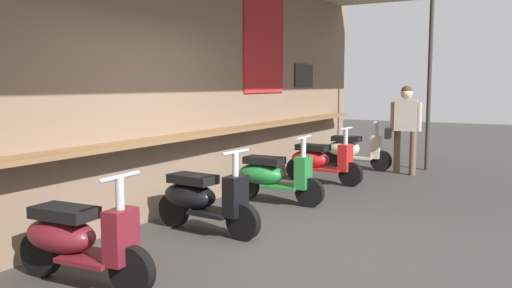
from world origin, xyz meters
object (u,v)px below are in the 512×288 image
(scooter_black, at_px, (201,198))
(scooter_red, at_px, (319,160))
(shopper_with_handbag, at_px, (405,121))
(scooter_green, at_px, (272,176))
(scooter_cream, at_px, (352,150))
(scooter_maroon, at_px, (76,239))

(scooter_black, bearing_deg, scooter_red, 94.50)
(scooter_red, height_order, shopper_with_handbag, shopper_with_handbag)
(scooter_black, distance_m, scooter_red, 3.47)
(scooter_green, height_order, scooter_red, same)
(scooter_green, relative_size, scooter_cream, 1.00)
(scooter_green, height_order, shopper_with_handbag, shopper_with_handbag)
(shopper_with_handbag, bearing_deg, scooter_green, -25.04)
(shopper_with_handbag, bearing_deg, scooter_cream, -101.36)
(scooter_green, bearing_deg, shopper_with_handbag, 71.57)
(scooter_black, height_order, scooter_green, same)
(scooter_green, distance_m, shopper_with_handbag, 3.58)
(scooter_green, bearing_deg, scooter_red, 88.56)
(scooter_green, xyz_separation_m, scooter_cream, (3.43, -0.00, 0.00))
(scooter_black, distance_m, shopper_with_handbag, 5.24)
(scooter_black, bearing_deg, scooter_green, 94.50)
(scooter_black, height_order, shopper_with_handbag, shopper_with_handbag)
(scooter_green, relative_size, scooter_red, 1.00)
(scooter_maroon, bearing_deg, scooter_red, 86.60)
(scooter_red, relative_size, scooter_cream, 1.00)
(scooter_cream, xyz_separation_m, shopper_with_handbag, (-0.06, -1.03, 0.61))
(scooter_black, bearing_deg, scooter_maroon, -85.50)
(scooter_black, xyz_separation_m, scooter_cream, (5.16, 0.00, 0.00))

